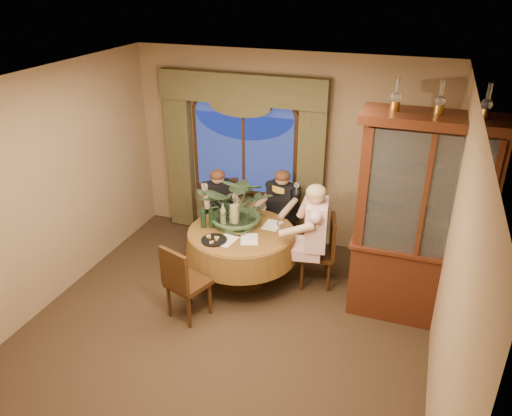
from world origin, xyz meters
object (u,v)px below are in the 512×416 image
(dining_table, at_px, (242,256))
(oil_lamp_left, at_px, (396,94))
(centerpiece_plant, at_px, (239,179))
(person_pink, at_px, (315,238))
(olive_bowl, at_px, (240,232))
(person_back, at_px, (218,210))
(wine_bottle_0, at_px, (203,216))
(wine_bottle_3, at_px, (211,216))
(oil_lamp_right, at_px, (488,101))
(chair_front_left, at_px, (188,281))
(wine_bottle_1, at_px, (223,215))
(chair_back_right, at_px, (279,220))
(wine_bottle_2, at_px, (226,209))
(china_cabinet, at_px, (420,223))
(chair_right, at_px, (316,252))
(stoneware_vase, at_px, (234,215))
(chair_back, at_px, (227,215))
(person_scarf, at_px, (282,213))
(oil_lamp_center, at_px, (441,98))

(dining_table, distance_m, oil_lamp_left, 2.82)
(centerpiece_plant, bearing_deg, person_pink, -0.28)
(oil_lamp_left, bearing_deg, olive_bowl, -177.10)
(person_pink, relative_size, person_back, 1.16)
(wine_bottle_0, height_order, wine_bottle_3, same)
(oil_lamp_right, xyz_separation_m, centerpiece_plant, (-2.64, 0.17, -1.24))
(chair_front_left, xyz_separation_m, wine_bottle_1, (0.07, 0.91, 0.44))
(dining_table, xyz_separation_m, wine_bottle_0, (-0.49, -0.08, 0.54))
(oil_lamp_left, distance_m, oil_lamp_right, 0.86)
(chair_back_right, distance_m, wine_bottle_3, 1.25)
(person_back, bearing_deg, wine_bottle_2, 81.73)
(china_cabinet, relative_size, wine_bottle_2, 7.43)
(chair_right, xyz_separation_m, stoneware_vase, (-1.08, -0.12, 0.41))
(person_pink, height_order, centerpiece_plant, centerpiece_plant)
(chair_back, xyz_separation_m, person_pink, (1.48, -0.69, 0.25))
(centerpiece_plant, bearing_deg, person_back, 135.58)
(centerpiece_plant, bearing_deg, chair_front_left, -102.61)
(person_scarf, height_order, olive_bowl, person_scarf)
(chair_back_right, bearing_deg, centerpiece_plant, 81.83)
(chair_right, relative_size, person_pink, 0.66)
(person_back, distance_m, wine_bottle_2, 0.66)
(wine_bottle_1, bearing_deg, wine_bottle_2, 101.90)
(person_scarf, distance_m, centerpiece_plant, 1.08)
(oil_lamp_left, xyz_separation_m, stoneware_vase, (-1.85, 0.13, -1.73))
(chair_right, bearing_deg, chair_back, 52.90)
(wine_bottle_2, bearing_deg, chair_back, 111.45)
(centerpiece_plant, xyz_separation_m, olive_bowl, (0.10, -0.25, -0.61))
(dining_table, distance_m, chair_front_left, 0.96)
(wine_bottle_0, bearing_deg, oil_lamp_right, 1.50)
(dining_table, relative_size, oil_lamp_right, 4.27)
(chair_front_left, distance_m, person_scarf, 1.88)
(china_cabinet, xyz_separation_m, stoneware_vase, (-2.28, 0.13, -0.34))
(wine_bottle_2, bearing_deg, wine_bottle_0, -125.52)
(person_back, bearing_deg, chair_back, -155.17)
(olive_bowl, xyz_separation_m, wine_bottle_3, (-0.40, 0.04, 0.14))
(person_back, bearing_deg, oil_lamp_center, 123.98)
(chair_back_right, height_order, wine_bottle_3, wine_bottle_3)
(oil_lamp_center, distance_m, chair_front_left, 3.38)
(china_cabinet, xyz_separation_m, oil_lamp_right, (0.43, 0.00, 1.40))
(person_back, xyz_separation_m, wine_bottle_1, (0.37, -0.68, 0.29))
(oil_lamp_center, relative_size, oil_lamp_right, 1.00)
(wine_bottle_3, bearing_deg, dining_table, 7.45)
(wine_bottle_3, bearing_deg, oil_lamp_center, 1.10)
(chair_right, bearing_deg, stoneware_vase, 81.60)
(wine_bottle_2, bearing_deg, centerpiece_plant, -8.22)
(person_scarf, xyz_separation_m, stoneware_vase, (-0.43, -0.74, 0.24))
(chair_back, bearing_deg, oil_lamp_center, 129.55)
(chair_right, xyz_separation_m, person_scarf, (-0.64, 0.62, 0.17))
(wine_bottle_0, bearing_deg, person_back, 99.60)
(oil_lamp_left, distance_m, olive_bowl, 2.51)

